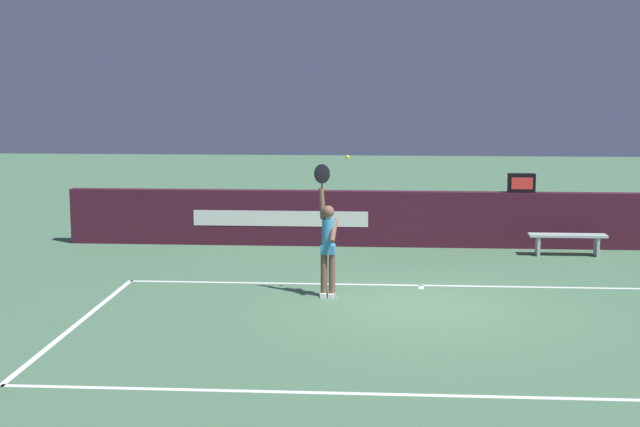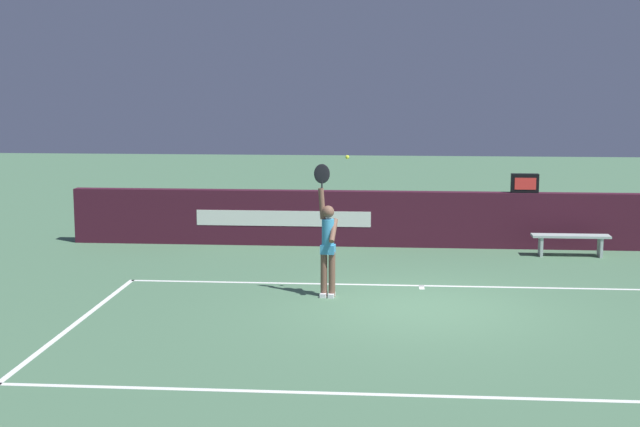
{
  "view_description": "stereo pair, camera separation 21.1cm",
  "coord_description": "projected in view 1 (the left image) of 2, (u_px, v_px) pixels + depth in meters",
  "views": [
    {
      "loc": [
        -0.78,
        -14.73,
        3.79
      ],
      "look_at": [
        -1.81,
        0.74,
        1.46
      ],
      "focal_mm": 50.45,
      "sensor_mm": 36.0,
      "label": 1
    },
    {
      "loc": [
        -0.57,
        -14.72,
        3.79
      ],
      "look_at": [
        -1.81,
        0.74,
        1.46
      ],
      "focal_mm": 50.45,
      "sensor_mm": 36.0,
      "label": 2
    }
  ],
  "objects": [
    {
      "name": "back_wall",
      "position": [
        413.0,
        219.0,
        20.39
      ],
      "size": [
        15.83,
        0.3,
        1.26
      ],
      "color": "#3D1424",
      "rests_on": "ground"
    },
    {
      "name": "tennis_player",
      "position": [
        328.0,
        243.0,
        15.62
      ],
      "size": [
        0.42,
        0.43,
        2.34
      ],
      "color": "brown",
      "rests_on": "ground"
    },
    {
      "name": "ground_plane",
      "position": [
        425.0,
        307.0,
        15.05
      ],
      "size": [
        60.0,
        60.0,
        0.0
      ],
      "primitive_type": "plane",
      "color": "#4B7453"
    },
    {
      "name": "tennis_ball",
      "position": [
        347.0,
        157.0,
        15.34
      ],
      "size": [
        0.07,
        0.07,
        0.07
      ],
      "color": "#D2E232"
    },
    {
      "name": "courtside_bench_near",
      "position": [
        567.0,
        239.0,
        19.36
      ],
      "size": [
        1.65,
        0.36,
        0.47
      ],
      "color": "#ACBAB8",
      "rests_on": "ground"
    },
    {
      "name": "speed_display",
      "position": [
        521.0,
        183.0,
        20.1
      ],
      "size": [
        0.6,
        0.21,
        0.42
      ],
      "color": "black",
      "rests_on": "back_wall"
    },
    {
      "name": "court_lines",
      "position": [
        429.0,
        328.0,
        13.74
      ],
      "size": [
        11.03,
        5.95,
        0.0
      ],
      "color": "white",
      "rests_on": "ground"
    }
  ]
}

